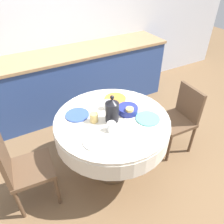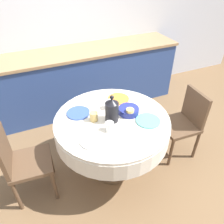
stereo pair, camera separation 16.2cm
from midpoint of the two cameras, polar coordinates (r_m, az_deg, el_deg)
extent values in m
plane|color=brown|center=(2.69, -1.78, -14.65)|extent=(12.00, 12.00, 0.00)
cube|color=silver|center=(3.45, -17.13, 21.83)|extent=(7.00, 0.05, 2.60)
cube|color=#2D4784|center=(3.44, -13.17, 7.09)|extent=(3.20, 0.60, 0.90)
cube|color=#A37F56|center=(3.25, -14.33, 14.32)|extent=(3.24, 0.64, 0.04)
cylinder|color=brown|center=(2.67, -1.79, -14.39)|extent=(0.44, 0.44, 0.04)
cylinder|color=brown|center=(2.46, -1.91, -10.33)|extent=(0.11, 0.11, 0.51)
cylinder|color=silver|center=(2.22, -2.09, -4.21)|extent=(1.15, 1.15, 0.18)
cylinder|color=silver|center=(2.15, -2.15, -2.09)|extent=(1.14, 1.14, 0.03)
cube|color=brown|center=(2.73, 14.35, -2.47)|extent=(0.42, 0.42, 0.04)
cube|color=brown|center=(2.71, 18.06, 2.27)|extent=(0.06, 0.38, 0.40)
cylinder|color=brown|center=(2.69, 12.94, -9.38)|extent=(0.04, 0.04, 0.41)
cylinder|color=brown|center=(2.88, 8.79, -4.94)|extent=(0.04, 0.04, 0.41)
cylinder|color=brown|center=(2.88, 18.60, -6.89)|extent=(0.04, 0.04, 0.41)
cylinder|color=brown|center=(3.06, 14.32, -2.92)|extent=(0.04, 0.04, 0.41)
cube|color=brown|center=(2.30, -22.31, -13.65)|extent=(0.43, 0.43, 0.04)
cube|color=brown|center=(2.17, -28.40, -10.89)|extent=(0.07, 0.38, 0.40)
cylinder|color=brown|center=(2.57, -17.64, -13.09)|extent=(0.04, 0.04, 0.41)
cylinder|color=brown|center=(2.35, -16.10, -19.27)|extent=(0.04, 0.04, 0.41)
cylinder|color=brown|center=(2.60, -25.46, -14.89)|extent=(0.04, 0.04, 0.41)
cylinder|color=brown|center=(2.38, -24.96, -21.20)|extent=(0.04, 0.04, 0.41)
cylinder|color=white|center=(1.91, -6.53, -7.67)|extent=(0.24, 0.24, 0.01)
cylinder|color=white|center=(1.98, -2.49, -3.94)|extent=(0.08, 0.08, 0.09)
cylinder|color=#60BCB7|center=(2.15, 7.23, -1.75)|extent=(0.24, 0.24, 0.01)
cylinder|color=#DBB766|center=(2.15, 2.44, -0.08)|extent=(0.08, 0.08, 0.09)
cylinder|color=#3856AD|center=(2.22, -11.13, -0.80)|extent=(0.24, 0.24, 0.01)
cylinder|color=#DBB766|center=(2.10, -6.96, -1.48)|extent=(0.08, 0.08, 0.09)
cylinder|color=orange|center=(2.42, -1.05, 3.49)|extent=(0.24, 0.24, 0.01)
cylinder|color=white|center=(2.26, -3.18, 1.86)|extent=(0.08, 0.08, 0.09)
cylinder|color=black|center=(2.07, -2.22, -0.03)|extent=(0.13, 0.13, 0.20)
cone|color=black|center=(2.00, -2.30, 2.77)|extent=(0.12, 0.12, 0.05)
sphere|color=black|center=(1.97, -2.33, 3.79)|extent=(0.04, 0.04, 0.04)
cylinder|color=navy|center=(2.21, 2.03, 0.55)|extent=(0.21, 0.21, 0.06)
camera|label=1|loc=(0.08, -92.21, -1.64)|focal=35.00mm
camera|label=2|loc=(0.08, 87.79, 1.64)|focal=35.00mm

